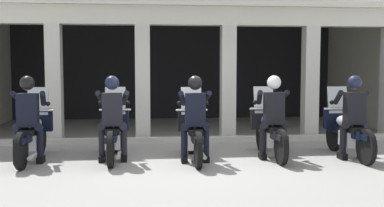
{
  "coord_description": "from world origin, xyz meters",
  "views": [
    {
      "loc": [
        -0.84,
        -8.26,
        1.72
      ],
      "look_at": [
        0.0,
        0.43,
        1.03
      ],
      "focal_mm": 42.22,
      "sensor_mm": 36.0,
      "label": 1
    }
  ],
  "objects_px": {
    "motorcycle_far_left": "(33,133)",
    "police_officer_right": "(273,110)",
    "motorcycle_left": "(114,132)",
    "motorcycle_far_right": "(346,131)",
    "motorcycle_center": "(194,133)",
    "police_officer_far_left": "(28,112)",
    "police_officer_center": "(195,111)",
    "police_officer_left": "(113,111)",
    "motorcycle_right": "(269,131)",
    "police_officer_far_right": "(354,110)"
  },
  "relations": [
    {
      "from": "motorcycle_far_left",
      "to": "police_officer_right",
      "type": "distance_m",
      "value": 4.53
    },
    {
      "from": "police_officer_right",
      "to": "motorcycle_far_right",
      "type": "distance_m",
      "value": 1.57
    },
    {
      "from": "motorcycle_far_left",
      "to": "motorcycle_far_right",
      "type": "xyz_separation_m",
      "value": [
        6.0,
        -0.21,
        0.0
      ]
    },
    {
      "from": "motorcycle_center",
      "to": "motorcycle_right",
      "type": "distance_m",
      "value": 1.51
    },
    {
      "from": "police_officer_right",
      "to": "police_officer_far_right",
      "type": "bearing_deg",
      "value": -7.62
    },
    {
      "from": "motorcycle_far_left",
      "to": "police_officer_far_right",
      "type": "distance_m",
      "value": 6.04
    },
    {
      "from": "motorcycle_far_left",
      "to": "police_officer_left",
      "type": "xyz_separation_m",
      "value": [
        1.5,
        -0.28,
        0.44
      ]
    },
    {
      "from": "motorcycle_far_left",
      "to": "police_officer_center",
      "type": "distance_m",
      "value": 3.07
    },
    {
      "from": "police_officer_left",
      "to": "police_officer_far_right",
      "type": "relative_size",
      "value": 1.0
    },
    {
      "from": "motorcycle_far_left",
      "to": "motorcycle_far_right",
      "type": "relative_size",
      "value": 1.0
    },
    {
      "from": "motorcycle_right",
      "to": "police_officer_far_left",
      "type": "bearing_deg",
      "value": -179.08
    },
    {
      "from": "motorcycle_left",
      "to": "motorcycle_far_right",
      "type": "bearing_deg",
      "value": -3.69
    },
    {
      "from": "police_officer_right",
      "to": "police_officer_center",
      "type": "bearing_deg",
      "value": -176.29
    },
    {
      "from": "police_officer_left",
      "to": "motorcycle_far_right",
      "type": "relative_size",
      "value": 0.78
    },
    {
      "from": "police_officer_far_left",
      "to": "police_officer_center",
      "type": "bearing_deg",
      "value": 2.22
    },
    {
      "from": "motorcycle_center",
      "to": "motorcycle_far_right",
      "type": "relative_size",
      "value": 1.0
    },
    {
      "from": "police_officer_far_left",
      "to": "motorcycle_far_right",
      "type": "xyz_separation_m",
      "value": [
        6.0,
        0.07,
        -0.44
      ]
    },
    {
      "from": "police_officer_far_left",
      "to": "police_officer_right",
      "type": "distance_m",
      "value": 4.5
    },
    {
      "from": "police_officer_far_left",
      "to": "police_officer_center",
      "type": "xyz_separation_m",
      "value": [
        3.0,
        -0.21,
        0.0
      ]
    },
    {
      "from": "motorcycle_right",
      "to": "motorcycle_far_right",
      "type": "distance_m",
      "value": 1.51
    },
    {
      "from": "motorcycle_right",
      "to": "police_officer_right",
      "type": "height_order",
      "value": "police_officer_right"
    },
    {
      "from": "police_officer_far_left",
      "to": "motorcycle_right",
      "type": "xyz_separation_m",
      "value": [
        4.5,
        0.22,
        -0.44
      ]
    },
    {
      "from": "police_officer_left",
      "to": "motorcycle_center",
      "type": "distance_m",
      "value": 1.57
    },
    {
      "from": "motorcycle_center",
      "to": "police_officer_far_left",
      "type": "bearing_deg",
      "value": 178.79
    },
    {
      "from": "police_officer_right",
      "to": "police_officer_far_right",
      "type": "relative_size",
      "value": 1.0
    },
    {
      "from": "police_officer_left",
      "to": "police_officer_far_right",
      "type": "distance_m",
      "value": 4.51
    },
    {
      "from": "motorcycle_right",
      "to": "police_officer_right",
      "type": "xyz_separation_m",
      "value": [
        -0.0,
        -0.28,
        0.44
      ]
    },
    {
      "from": "motorcycle_far_left",
      "to": "police_officer_far_right",
      "type": "height_order",
      "value": "police_officer_far_right"
    },
    {
      "from": "motorcycle_right",
      "to": "motorcycle_center",
      "type": "bearing_deg",
      "value": -176.29
    },
    {
      "from": "police_officer_left",
      "to": "police_officer_far_right",
      "type": "xyz_separation_m",
      "value": [
        4.5,
        -0.21,
        0.0
      ]
    },
    {
      "from": "motorcycle_far_left",
      "to": "police_officer_right",
      "type": "bearing_deg",
      "value": 1.82
    },
    {
      "from": "motorcycle_left",
      "to": "police_officer_center",
      "type": "bearing_deg",
      "value": -19.19
    },
    {
      "from": "motorcycle_center",
      "to": "police_officer_center",
      "type": "xyz_separation_m",
      "value": [
        -0.0,
        -0.28,
        0.44
      ]
    },
    {
      "from": "police_officer_center",
      "to": "police_officer_right",
      "type": "xyz_separation_m",
      "value": [
        1.5,
        0.15,
        0.0
      ]
    },
    {
      "from": "police_officer_center",
      "to": "police_officer_right",
      "type": "bearing_deg",
      "value": 2.99
    },
    {
      "from": "motorcycle_far_left",
      "to": "police_officer_right",
      "type": "xyz_separation_m",
      "value": [
        4.5,
        -0.35,
        0.44
      ]
    },
    {
      "from": "police_officer_center",
      "to": "police_officer_far_right",
      "type": "distance_m",
      "value": 3.0
    },
    {
      "from": "motorcycle_far_left",
      "to": "police_officer_far_right",
      "type": "xyz_separation_m",
      "value": [
        6.0,
        -0.5,
        0.44
      ]
    },
    {
      "from": "motorcycle_left",
      "to": "police_officer_center",
      "type": "height_order",
      "value": "police_officer_center"
    },
    {
      "from": "motorcycle_far_right",
      "to": "motorcycle_far_left",
      "type": "bearing_deg",
      "value": 175.72
    },
    {
      "from": "police_officer_far_left",
      "to": "motorcycle_far_left",
      "type": "bearing_deg",
      "value": 95.96
    },
    {
      "from": "motorcycle_left",
      "to": "motorcycle_far_right",
      "type": "xyz_separation_m",
      "value": [
        4.5,
        -0.21,
        0.0
      ]
    },
    {
      "from": "motorcycle_left",
      "to": "police_officer_right",
      "type": "xyz_separation_m",
      "value": [
        3.0,
        -0.35,
        0.44
      ]
    },
    {
      "from": "police_officer_far_left",
      "to": "police_officer_right",
      "type": "height_order",
      "value": "same"
    },
    {
      "from": "motorcycle_far_left",
      "to": "motorcycle_left",
      "type": "height_order",
      "value": "same"
    },
    {
      "from": "motorcycle_center",
      "to": "police_officer_far_right",
      "type": "relative_size",
      "value": 1.29
    },
    {
      "from": "police_officer_left",
      "to": "motorcycle_right",
      "type": "height_order",
      "value": "police_officer_left"
    },
    {
      "from": "motorcycle_center",
      "to": "police_officer_far_right",
      "type": "distance_m",
      "value": 3.04
    },
    {
      "from": "police_officer_far_left",
      "to": "motorcycle_center",
      "type": "xyz_separation_m",
      "value": [
        3.0,
        0.07,
        -0.44
      ]
    },
    {
      "from": "motorcycle_far_right",
      "to": "police_officer_far_right",
      "type": "height_order",
      "value": "police_officer_far_right"
    }
  ]
}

